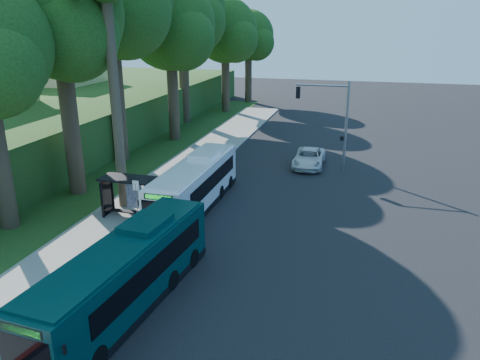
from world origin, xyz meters
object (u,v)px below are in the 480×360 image
(bus_shelter, at_px, (125,189))
(pickup, at_px, (309,158))
(white_bus, at_px, (196,183))
(teal_bus, at_px, (126,273))

(bus_shelter, xyz_separation_m, pickup, (9.30, 13.25, -1.10))
(white_bus, bearing_deg, teal_bus, -83.82)
(bus_shelter, relative_size, white_bus, 0.30)
(white_bus, relative_size, pickup, 2.10)
(pickup, bearing_deg, white_bus, -119.57)
(bus_shelter, height_order, pickup, bus_shelter)
(white_bus, relative_size, teal_bus, 0.98)
(white_bus, xyz_separation_m, pickup, (5.84, 10.60, -0.84))
(teal_bus, bearing_deg, white_bus, 100.63)
(teal_bus, xyz_separation_m, pickup, (4.72, 21.75, -0.86))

